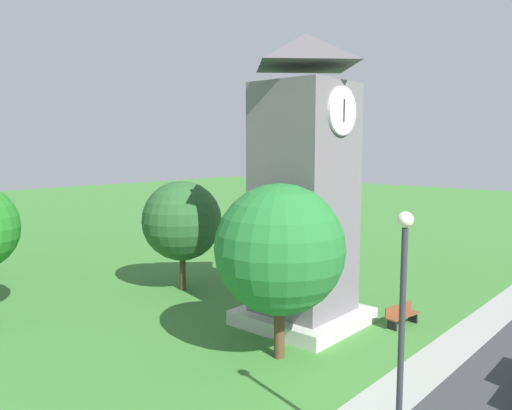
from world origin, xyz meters
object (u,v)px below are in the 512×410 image
object	(u,v)px
park_bench	(402,315)
street_lamp	(402,317)
tree_near_tower	(280,249)
tree_streetside	(182,221)
clock_tower	(304,197)

from	to	relation	value
park_bench	street_lamp	xyz separation A→B (m)	(-9.28, -4.33, 3.31)
tree_near_tower	tree_streetside	distance (m)	9.84
park_bench	tree_near_tower	world-z (taller)	tree_near_tower
park_bench	tree_streetside	distance (m)	11.80
park_bench	tree_near_tower	size ratio (longest dim) A/B	0.30
clock_tower	tree_streetside	distance (m)	7.95
street_lamp	tree_near_tower	size ratio (longest dim) A/B	0.98
tree_streetside	park_bench	bearing A→B (deg)	-76.95
park_bench	street_lamp	distance (m)	10.77
park_bench	tree_streetside	world-z (taller)	tree_streetside
tree_near_tower	tree_streetside	xyz separation A→B (m)	(3.38, 9.24, -0.26)
park_bench	tree_streetside	xyz separation A→B (m)	(-2.56, 11.06, 3.22)
clock_tower	street_lamp	size ratio (longest dim) A/B	1.97
clock_tower	park_bench	bearing A→B (deg)	-52.97
street_lamp	tree_streetside	world-z (taller)	street_lamp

